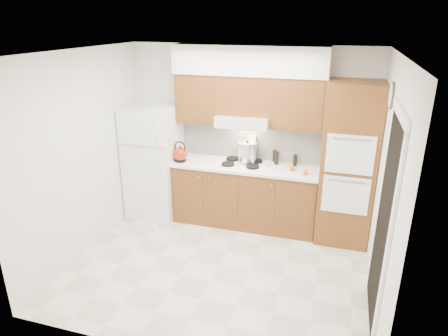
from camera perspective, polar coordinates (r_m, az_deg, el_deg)
name	(u,v)px	position (r m, az deg, el deg)	size (l,w,h in m)	color
floor	(219,266)	(5.19, -0.68, -13.77)	(3.60, 3.60, 0.00)	beige
ceiling	(218,52)	(4.30, -0.83, 16.19)	(3.60, 3.60, 0.00)	white
wall_back	(249,135)	(5.96, 3.59, 4.69)	(3.60, 0.02, 2.60)	silver
wall_left	(84,155)	(5.37, -19.39, 1.74)	(0.02, 3.00, 2.60)	silver
wall_right	(386,188)	(4.43, 22.10, -2.60)	(0.02, 3.00, 2.60)	silver
fridge	(154,162)	(6.23, -9.96, 0.89)	(0.75, 0.72, 1.72)	white
base_cabinets	(245,196)	(5.97, 2.97, -3.95)	(2.11, 0.60, 0.90)	brown
countertop	(245,166)	(5.79, 3.04, 0.24)	(2.13, 0.62, 0.04)	white
backsplash	(250,141)	(5.96, 3.77, 3.89)	(2.11, 0.03, 0.56)	white
oven_cabinet	(348,165)	(5.57, 17.31, 0.46)	(0.70, 0.65, 2.20)	brown
upper_cab_left	(199,98)	(5.88, -3.57, 9.98)	(0.63, 0.33, 0.70)	brown
upper_cab_right	(298,103)	(5.56, 10.60, 9.05)	(0.73, 0.33, 0.70)	brown
range_hood	(244,121)	(5.68, 2.87, 6.78)	(0.75, 0.45, 0.15)	silver
upper_cab_over_hood	(245,95)	(5.67, 3.09, 10.36)	(0.75, 0.33, 0.55)	brown
soffit	(249,60)	(5.58, 3.66, 15.11)	(2.13, 0.36, 0.40)	silver
cooktop	(242,164)	(5.81, 2.61, 0.60)	(0.74, 0.50, 0.01)	white
doorway	(383,225)	(4.21, 21.82, -7.53)	(0.02, 0.90, 2.10)	black
wall_clock	(392,96)	(4.73, 22.82, 9.52)	(0.30, 0.30, 0.02)	#3F3833
kettle	(180,154)	(5.91, -6.27, 1.96)	(0.21, 0.21, 0.21)	maroon
cutting_board	(247,146)	(5.96, 3.25, 3.10)	(0.28, 0.02, 0.38)	tan
stock_pot	(247,152)	(5.81, 3.34, 2.30)	(0.27, 0.27, 0.28)	silver
condiment_a	(274,156)	(5.92, 7.21, 1.73)	(0.05, 0.05, 0.18)	black
condiment_b	(276,158)	(5.82, 7.49, 1.45)	(0.06, 0.06, 0.20)	black
condiment_c	(295,160)	(5.81, 10.12, 1.10)	(0.06, 0.06, 0.16)	black
orange_near	(305,172)	(5.51, 11.53, -0.57)	(0.08, 0.08, 0.08)	#F8500D
orange_far	(291,167)	(5.64, 9.61, 0.09)	(0.09, 0.09, 0.09)	orange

